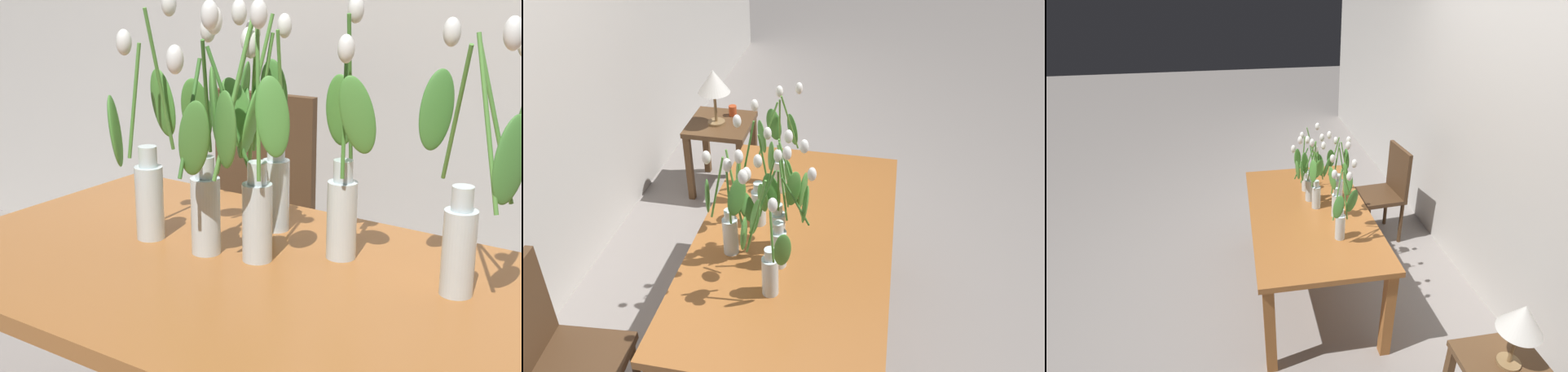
{
  "view_description": "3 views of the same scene",
  "coord_description": "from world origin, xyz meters",
  "views": [
    {
      "loc": [
        0.9,
        -1.31,
        1.41
      ],
      "look_at": [
        -0.02,
        0.01,
        0.94
      ],
      "focal_mm": 54.59,
      "sensor_mm": 36.0,
      "label": 1
    },
    {
      "loc": [
        -1.97,
        -0.34,
        2.38
      ],
      "look_at": [
        0.05,
        0.06,
        0.99
      ],
      "focal_mm": 38.43,
      "sensor_mm": 36.0,
      "label": 2
    },
    {
      "loc": [
        2.65,
        -0.49,
        2.36
      ],
      "look_at": [
        0.05,
        -0.03,
        0.99
      ],
      "focal_mm": 28.43,
      "sensor_mm": 36.0,
      "label": 3
    }
  ],
  "objects": [
    {
      "name": "tulip_vase_0",
      "position": [
        -0.18,
        0.03,
        0.94
      ],
      "size": [
        0.25,
        0.27,
        0.53
      ],
      "color": "silver",
      "rests_on": "dining_table"
    },
    {
      "name": "tulip_vase_2",
      "position": [
        0.39,
        0.15,
        0.96
      ],
      "size": [
        0.27,
        0.21,
        0.57
      ],
      "color": "silver",
      "rests_on": "dining_table"
    },
    {
      "name": "dining_chair",
      "position": [
        -0.67,
        0.88,
        0.52
      ],
      "size": [
        0.43,
        0.43,
        0.93
      ],
      "color": "#4C331E",
      "rests_on": "ground"
    },
    {
      "name": "dining_table",
      "position": [
        0.0,
        0.0,
        0.65
      ],
      "size": [
        1.6,
        0.9,
        0.74
      ],
      "color": "#A3602D",
      "rests_on": "ground"
    },
    {
      "name": "tulip_vase_4",
      "position": [
        -0.17,
        0.25,
        0.95
      ],
      "size": [
        0.13,
        0.24,
        0.57
      ],
      "color": "silver",
      "rests_on": "dining_table"
    },
    {
      "name": "tulip_vase_1",
      "position": [
        -0.37,
        0.04,
        0.92
      ],
      "size": [
        0.11,
        0.21,
        0.58
      ],
      "color": "silver",
      "rests_on": "dining_table"
    },
    {
      "name": "tulip_vase_5",
      "position": [
        -0.08,
        0.04,
        0.98
      ],
      "size": [
        0.25,
        0.22,
        0.58
      ],
      "color": "silver",
      "rests_on": "dining_table"
    },
    {
      "name": "tulip_vase_3",
      "position": [
        0.08,
        0.19,
        0.93
      ],
      "size": [
        0.2,
        0.19,
        0.58
      ],
      "color": "silver",
      "rests_on": "dining_table"
    }
  ]
}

